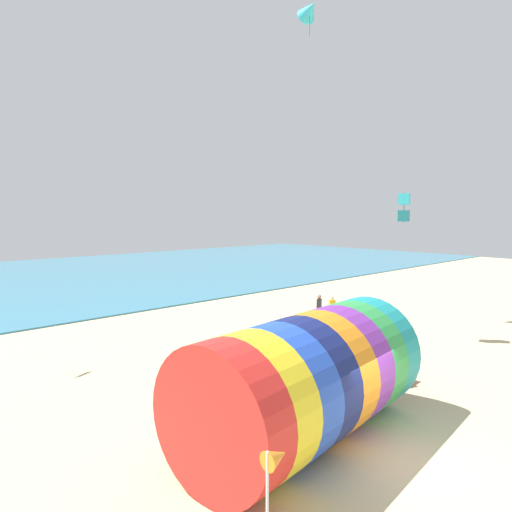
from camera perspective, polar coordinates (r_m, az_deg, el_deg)
The scene contains 9 objects.
ground_plane at distance 13.47m, azimuth 16.80°, elevation -23.13°, with size 120.00×120.00×0.00m, color #CCBA8C.
giant_inflatable_tube at distance 13.19m, azimuth 6.25°, elevation -15.03°, with size 8.01×4.38×3.58m.
kite_handler at distance 17.96m, azimuth 15.77°, elevation -12.76°, with size 0.40×0.29×1.68m.
kite_cyan_delta at distance 29.43m, azimuth 6.74°, elevation 28.23°, with size 1.49×1.65×2.12m.
kite_cyan_box at distance 23.75m, azimuth 18.01°, elevation 5.79°, with size 0.67×0.67×1.46m.
bystander_near_water at distance 27.18m, azimuth 9.48°, elevation -6.59°, with size 0.42×0.37×1.59m.
bystander_mid_beach at distance 26.52m, azimuth 7.89°, elevation -6.62°, with size 0.42×0.35×1.77m.
beach_flag at distance 8.38m, azimuth 2.49°, elevation -24.48°, with size 0.47×0.36×2.49m.
cooler_box at distance 18.78m, azimuth 18.42°, elevation -14.21°, with size 0.52×0.36×0.36m, color red.
Camera 1 is at (-10.37, -5.79, 6.36)m, focal length 32.00 mm.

